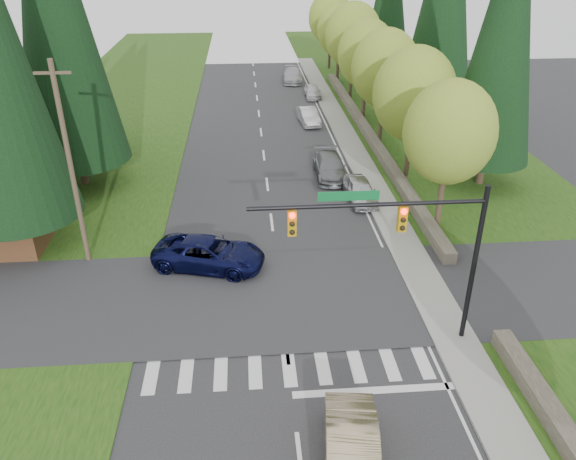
{
  "coord_description": "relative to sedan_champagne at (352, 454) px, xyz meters",
  "views": [
    {
      "loc": [
        -1.35,
        -13.17,
        14.73
      ],
      "look_at": [
        0.44,
        9.21,
        2.8
      ],
      "focal_mm": 35.0,
      "sensor_mm": 36.0,
      "label": 1
    }
  ],
  "objects": [
    {
      "name": "decid_tree_5",
      "position": [
        7.57,
        50.56,
        4.77
      ],
      "size": [
        4.8,
        4.8,
        8.3
      ],
      "color": "#38281C",
      "rests_on": "ground"
    },
    {
      "name": "traffic_signal",
      "position": [
        2.84,
        6.06,
        4.22
      ],
      "size": [
        8.7,
        0.37,
        6.8
      ],
      "color": "black",
      "rests_on": "ground"
    },
    {
      "name": "parked_car_d",
      "position": [
        4.07,
        44.18,
        -0.11
      ],
      "size": [
        1.53,
        3.79,
        1.29
      ],
      "primitive_type": "imported",
      "rotation": [
        0.0,
        0.0,
        -0.0
      ],
      "color": "silver",
      "rests_on": "ground"
    },
    {
      "name": "decid_tree_4",
      "position": [
        7.77,
        43.56,
        5.3
      ],
      "size": [
        5.4,
        5.4,
        9.18
      ],
      "color": "#38281C",
      "rests_on": "ground"
    },
    {
      "name": "sidewalk_east",
      "position": [
        5.37,
        23.56,
        -0.7
      ],
      "size": [
        1.8,
        80.0,
        0.13
      ],
      "primitive_type": "cube",
      "color": "gray",
      "rests_on": "ground"
    },
    {
      "name": "parked_car_a",
      "position": [
        4.07,
        19.56,
        -0.07
      ],
      "size": [
        1.76,
        4.12,
        1.39
      ],
      "primitive_type": "imported",
      "rotation": [
        0.0,
        0.0,
        0.03
      ],
      "color": "silver",
      "rests_on": "ground"
    },
    {
      "name": "parked_car_b",
      "position": [
        2.79,
        23.56,
        -0.05
      ],
      "size": [
        2.07,
        4.95,
        1.43
      ],
      "primitive_type": "imported",
      "rotation": [
        0.0,
        0.0,
        -0.01
      ],
      "color": "slate",
      "rests_on": "ground"
    },
    {
      "name": "parked_car_c",
      "position": [
        2.67,
        35.54,
        -0.09
      ],
      "size": [
        1.81,
        4.21,
        1.35
      ],
      "primitive_type": "imported",
      "rotation": [
        0.0,
        0.0,
        0.1
      ],
      "color": "silver",
      "rests_on": "ground"
    },
    {
      "name": "conifer_e_a",
      "position": [
        12.47,
        21.56,
        9.03
      ],
      "size": [
        5.44,
        5.44,
        17.8
      ],
      "color": "#38281C",
      "rests_on": "ground"
    },
    {
      "name": "decid_tree_0",
      "position": [
        7.67,
        15.56,
        4.84
      ],
      "size": [
        4.8,
        4.8,
        8.37
      ],
      "color": "#38281C",
      "rests_on": "ground"
    },
    {
      "name": "cross_street",
      "position": [
        -1.53,
        9.56,
        -0.76
      ],
      "size": [
        120.0,
        8.0,
        0.1
      ],
      "primitive_type": "cube",
      "color": "#28282B",
      "rests_on": "ground"
    },
    {
      "name": "stone_wall_north",
      "position": [
        7.07,
        31.56,
        -0.41
      ],
      "size": [
        0.7,
        40.0,
        0.7
      ],
      "primitive_type": "cube",
      "color": "#4C4438",
      "rests_on": "ground"
    },
    {
      "name": "conifer_w_c",
      "position": [
        -13.53,
        23.56,
        10.53
      ],
      "size": [
        6.46,
        6.46,
        20.8
      ],
      "color": "#38281C",
      "rests_on": "ground"
    },
    {
      "name": "grass_east",
      "position": [
        11.47,
        21.56,
        -0.73
      ],
      "size": [
        14.0,
        110.0,
        0.06
      ],
      "primitive_type": "cube",
      "color": "#184211",
      "rests_on": "ground"
    },
    {
      "name": "curb_east",
      "position": [
        4.52,
        23.56,
        -0.7
      ],
      "size": [
        0.2,
        80.0,
        0.13
      ],
      "primitive_type": "cube",
      "color": "gray",
      "rests_on": "ground"
    },
    {
      "name": "suv_navy",
      "position": [
        -4.85,
        12.45,
        -0.0
      ],
      "size": [
        5.95,
        3.91,
        1.52
      ],
      "primitive_type": "imported",
      "rotation": [
        0.0,
        0.0,
        1.3
      ],
      "color": "#0A0D33",
      "rests_on": "ground"
    },
    {
      "name": "utility_pole",
      "position": [
        -11.03,
        13.56,
        4.38
      ],
      "size": [
        1.6,
        0.24,
        10.0
      ],
      "color": "#473828",
      "rests_on": "ground"
    },
    {
      "name": "ground",
      "position": [
        -1.53,
        1.56,
        -0.76
      ],
      "size": [
        120.0,
        120.0,
        0.0
      ],
      "primitive_type": "plane",
      "color": "#28282B",
      "rests_on": "ground"
    },
    {
      "name": "sedan_champagne",
      "position": [
        0.0,
        0.0,
        0.0
      ],
      "size": [
        2.16,
        4.78,
        1.52
      ],
      "primitive_type": "imported",
      "rotation": [
        0.0,
        0.0,
        -0.12
      ],
      "color": "tan",
      "rests_on": "ground"
    },
    {
      "name": "decid_tree_1",
      "position": [
        7.77,
        22.56,
        5.04
      ],
      "size": [
        5.2,
        5.2,
        8.8
      ],
      "color": "#38281C",
      "rests_on": "ground"
    },
    {
      "name": "decid_tree_6",
      "position": [
        7.67,
        57.56,
        5.1
      ],
      "size": [
        5.2,
        5.2,
        8.86
      ],
      "color": "#38281C",
      "rests_on": "ground"
    },
    {
      "name": "conifer_w_e",
      "position": [
        -15.53,
        29.56,
        9.53
      ],
      "size": [
        5.78,
        5.78,
        18.8
      ],
      "color": "#38281C",
      "rests_on": "ground"
    },
    {
      "name": "grass_west",
      "position": [
        -14.53,
        21.56,
        -0.73
      ],
      "size": [
        14.0,
        110.0,
        0.06
      ],
      "primitive_type": "cube",
      "color": "#184211",
      "rests_on": "ground"
    },
    {
      "name": "decid_tree_2",
      "position": [
        7.57,
        29.56,
        5.17
      ],
      "size": [
        5.0,
        5.0,
        8.82
      ],
      "color": "#38281C",
      "rests_on": "ground"
    },
    {
      "name": "decid_tree_3",
      "position": [
        7.67,
        36.56,
        4.9
      ],
      "size": [
        5.0,
        5.0,
        8.55
      ],
      "color": "#38281C",
      "rests_on": "ground"
    },
    {
      "name": "parked_car_e",
      "position": [
        2.67,
        51.07,
        -0.04
      ],
      "size": [
        2.39,
        5.11,
        1.44
      ],
      "primitive_type": "imported",
      "rotation": [
        0.0,
        0.0,
        -0.07
      ],
      "color": "#A8A7AC",
      "rests_on": "ground"
    }
  ]
}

